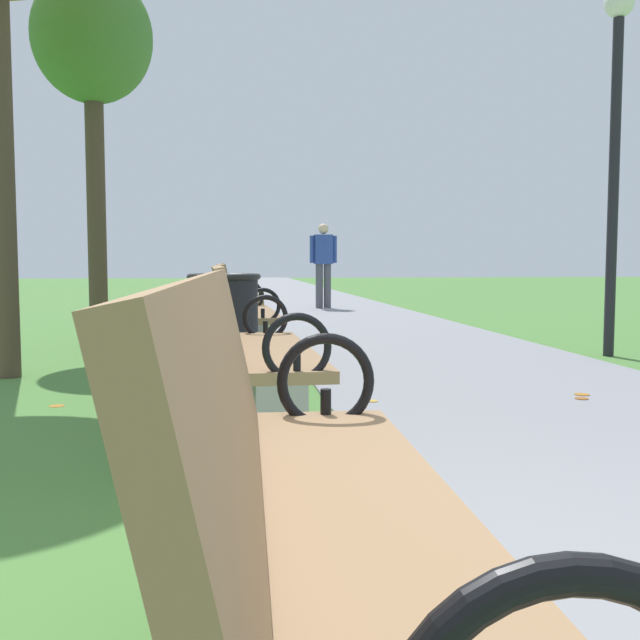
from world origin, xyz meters
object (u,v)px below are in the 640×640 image
object	(u,v)px
park_bench_2	(255,351)
park_bench_1	(308,516)
trash_bin	(225,337)
lamp_post	(616,115)
pedestrian_walking	(323,261)
park_bench_3	(242,313)
park_bench_4	(238,299)
tree_2	(92,46)

from	to	relation	value
park_bench_2	park_bench_1	bearing A→B (deg)	-90.00
trash_bin	lamp_post	bearing A→B (deg)	26.51
pedestrian_walking	trash_bin	xyz separation A→B (m)	(-1.87, -9.17, -0.50)
park_bench_3	lamp_post	size ratio (longest dim) A/B	0.46
park_bench_2	trash_bin	size ratio (longest dim) A/B	1.92
park_bench_4	lamp_post	xyz separation A→B (m)	(3.55, -1.90, 1.82)
park_bench_4	pedestrian_walking	size ratio (longest dim) A/B	0.99
park_bench_2	park_bench_3	distance (m)	2.67
park_bench_2	tree_2	distance (m)	5.52
park_bench_3	park_bench_2	bearing A→B (deg)	-90.00
park_bench_3	trash_bin	size ratio (longest dim) A/B	1.92
park_bench_1	lamp_post	bearing A→B (deg)	56.92
park_bench_3	park_bench_1	bearing A→B (deg)	-90.00
tree_2	park_bench_2	bearing A→B (deg)	-71.91
park_bench_1	lamp_post	size ratio (longest dim) A/B	0.46
lamp_post	park_bench_2	bearing A→B (deg)	-138.58
tree_2	park_bench_3	bearing A→B (deg)	-51.99
pedestrian_walking	lamp_post	xyz separation A→B (m)	(1.83, -7.33, 1.38)
park_bench_1	park_bench_4	size ratio (longest dim) A/B	1.01
park_bench_2	trash_bin	xyz separation A→B (m)	(-0.15, 1.29, -0.06)
park_bench_2	park_bench_4	size ratio (longest dim) A/B	1.00
park_bench_2	park_bench_4	distance (m)	5.03
tree_2	pedestrian_walking	world-z (taller)	tree_2
park_bench_1	pedestrian_walking	world-z (taller)	pedestrian_walking
lamp_post	park_bench_3	bearing A→B (deg)	-172.48
park_bench_2	trash_bin	world-z (taller)	park_bench_2
park_bench_3	trash_bin	xyz separation A→B (m)	(-0.15, -1.38, -0.06)
pedestrian_walking	lamp_post	size ratio (longest dim) A/B	0.47
park_bench_1	park_bench_4	bearing A→B (deg)	90.00
park_bench_2	lamp_post	size ratio (longest dim) A/B	0.46
park_bench_3	tree_2	world-z (taller)	tree_2
trash_bin	park_bench_3	bearing A→B (deg)	83.89
park_bench_2	park_bench_4	world-z (taller)	same
park_bench_1	park_bench_4	distance (m)	7.35
park_bench_1	tree_2	size ratio (longest dim) A/B	0.41
park_bench_2	park_bench_3	xyz separation A→B (m)	(0.00, 2.67, 0.00)
trash_bin	park_bench_1	bearing A→B (deg)	-87.66
park_bench_3	tree_2	xyz separation A→B (m)	(-1.50, 1.91, 2.69)
park_bench_1	lamp_post	xyz separation A→B (m)	(3.55, 5.45, 1.82)
park_bench_4	park_bench_1	bearing A→B (deg)	-90.00
park_bench_3	lamp_post	xyz separation A→B (m)	(3.55, 0.47, 1.82)
park_bench_1	lamp_post	world-z (taller)	lamp_post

